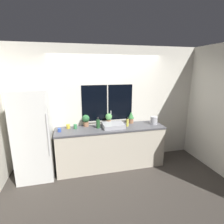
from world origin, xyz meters
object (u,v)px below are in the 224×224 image
Objects in this scene: refrigerator at (34,134)px; potted_plant_left at (86,120)px; soap_bottle at (127,122)px; kettle at (154,120)px; mug_green at (75,127)px; mug_yellow at (68,126)px; sink at (113,125)px; potted_plant_center at (109,118)px; mug_blue at (59,130)px; potted_plant_right at (131,117)px; bottle_tall at (98,124)px.

refrigerator reaches higher than potted_plant_left.
soap_bottle is at bearing -0.53° from refrigerator.
refrigerator is 9.21× the size of kettle.
mug_yellow is at bearing 161.04° from mug_green.
sink reaches higher than soap_bottle.
refrigerator reaches higher than kettle.
mug_blue is at bearing -167.95° from potted_plant_center.
mug_blue is at bearing -135.44° from mug_yellow.
kettle is (1.80, -0.09, 0.05)m from mug_green.
refrigerator is 1.64m from sink.
soap_bottle is at bearing -13.56° from potted_plant_left.
potted_plant_right reaches higher than soap_bottle.
mug_green is at bearing -171.72° from potted_plant_center.
soap_bottle is 0.65m from kettle.
mug_yellow is at bearing 44.56° from mug_blue.
soap_bottle is at bearing -126.23° from potted_plant_right.
refrigerator is 23.75× the size of mug_blue.
mug_blue is 0.39× the size of kettle.
bottle_tall is 2.59× the size of mug_yellow.
sink is 0.54m from potted_plant_right.
bottle_tall is 0.65m from mug_yellow.
potted_plant_left is at bearing 143.22° from bottle_tall.
potted_plant_center reaches higher than mug_yellow.
refrigerator is at bearing 179.47° from soap_bottle.
bottle_tall is at bearing -167.43° from potted_plant_right.
potted_plant_center is at bearing 3.75° from mug_yellow.
potted_plant_right reaches higher than mug_yellow.
bottle_tall is at bearing -36.78° from potted_plant_left.
mug_blue is at bearing -176.49° from bottle_tall.
potted_plant_center reaches higher than mug_blue.
bottle_tall is at bearing -146.81° from potted_plant_center.
refrigerator reaches higher than mug_green.
soap_bottle is (-0.16, -0.22, -0.06)m from potted_plant_right.
potted_plant_left is at bearing 166.44° from soap_bottle.
soap_bottle reaches higher than mug_green.
bottle_tall reaches higher than kettle.
potted_plant_center is 2.83× the size of mug_yellow.
bottle_tall is at bearing 175.39° from sink.
mug_blue is at bearing -178.85° from sink.
mug_green is 0.35m from mug_blue.
sink is at bearing 1.15° from mug_blue.
mug_blue is (-0.32, -0.12, -0.01)m from mug_green.
potted_plant_center is at bearing 103.91° from sink.
potted_plant_center is 0.98× the size of potted_plant_right.
sink reaches higher than mug_blue.
mug_blue is 0.82× the size of mug_yellow.
potted_plant_left is 2.72× the size of mug_green.
sink is (1.64, -0.01, 0.07)m from refrigerator.
bottle_tall is at bearing -8.38° from mug_green.
potted_plant_left is (-0.58, 0.21, 0.11)m from sink.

